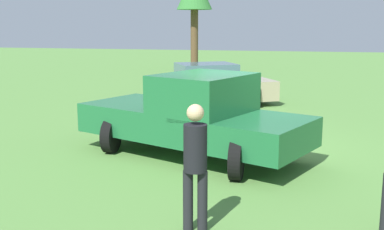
% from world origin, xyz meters
% --- Properties ---
extents(ground_plane, '(80.00, 80.00, 0.00)m').
position_xyz_m(ground_plane, '(0.00, 0.00, 0.00)').
color(ground_plane, '#54843D').
extents(pickup_truck, '(3.77, 5.41, 1.80)m').
position_xyz_m(pickup_truck, '(-0.90, 0.85, 0.93)').
color(pickup_truck, black).
rests_on(pickup_truck, ground_plane).
extents(sedan_near, '(3.65, 4.63, 1.47)m').
position_xyz_m(sedan_near, '(5.58, 1.83, 0.68)').
color(sedan_near, black).
rests_on(sedan_near, ground_plane).
extents(person_bystander, '(0.34, 0.34, 1.78)m').
position_xyz_m(person_bystander, '(-4.58, 0.04, 1.01)').
color(person_bystander, black).
rests_on(person_bystander, ground_plane).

